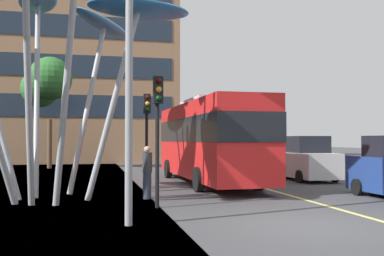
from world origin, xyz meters
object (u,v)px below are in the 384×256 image
traffic_light_kerb_near (158,113)px  pedestrian (147,172)px  red_bus (208,137)px  car_parked_far (304,160)px  traffic_light_kerb_far (147,120)px

traffic_light_kerb_near → pedestrian: size_ratio=2.16×
red_bus → traffic_light_kerb_near: (-3.33, -6.84, 0.68)m
traffic_light_kerb_near → car_parked_far: traffic_light_kerb_near is taller
red_bus → traffic_light_kerb_near: size_ratio=2.90×
car_parked_far → pedestrian: car_parked_far is taller
traffic_light_kerb_near → car_parked_far: bearing=42.0°
pedestrian → car_parked_far: bearing=32.6°
red_bus → car_parked_far: red_bus is taller
traffic_light_kerb_near → red_bus: bearing=64.1°
traffic_light_kerb_near → pedestrian: traffic_light_kerb_near is taller
car_parked_far → pedestrian: size_ratio=2.54×
traffic_light_kerb_far → red_bus: bearing=28.6°
red_bus → pedestrian: 5.88m
car_parked_far → pedestrian: (-8.54, -5.46, -0.11)m
traffic_light_kerb_far → car_parked_far: (8.19, 2.45, -1.79)m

